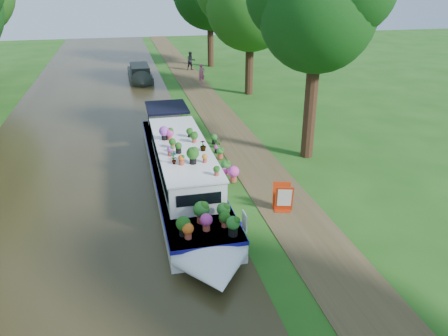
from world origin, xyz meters
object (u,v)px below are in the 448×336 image
(plant_boat, at_px, (183,170))
(pedestrian_pink, at_px, (202,74))
(sandwich_board, at_px, (283,199))
(pedestrian_dark, at_px, (191,61))
(second_boat, at_px, (140,74))

(plant_boat, relative_size, pedestrian_pink, 8.96)
(plant_boat, distance_m, pedestrian_pink, 18.70)
(plant_boat, bearing_deg, sandwich_board, -37.17)
(plant_boat, bearing_deg, pedestrian_pink, 77.34)
(plant_boat, distance_m, pedestrian_dark, 24.10)
(pedestrian_pink, height_order, pedestrian_dark, pedestrian_dark)
(second_boat, xyz_separation_m, pedestrian_dark, (4.65, 3.04, 0.35))
(second_boat, bearing_deg, sandwich_board, -81.72)
(second_boat, bearing_deg, pedestrian_dark, 32.50)
(plant_boat, xyz_separation_m, pedestrian_dark, (4.15, 23.74, -0.02))
(pedestrian_pink, bearing_deg, pedestrian_dark, 73.81)
(second_boat, height_order, pedestrian_dark, pedestrian_dark)
(plant_boat, distance_m, second_boat, 20.71)
(second_boat, relative_size, pedestrian_dark, 3.84)
(second_boat, distance_m, pedestrian_pink, 5.22)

